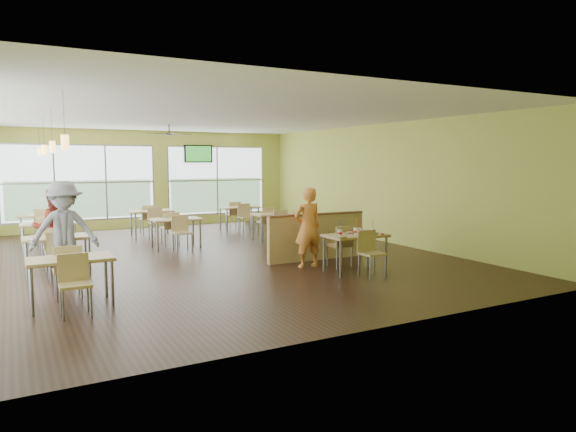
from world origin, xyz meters
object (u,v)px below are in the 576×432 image
object	(u,v)px
main_table	(355,240)
man_plaid	(308,227)
half_wall_divider	(317,236)
food_basket	(369,231)

from	to	relation	value
main_table	man_plaid	bearing A→B (deg)	125.13
half_wall_divider	man_plaid	distance (m)	0.90
half_wall_divider	food_basket	size ratio (longest dim) A/B	10.38
man_plaid	food_basket	distance (m)	1.24
main_table	food_basket	distance (m)	0.41
main_table	man_plaid	world-z (taller)	man_plaid
half_wall_divider	food_basket	xyz separation A→B (m)	(0.38, -1.38, 0.26)
main_table	man_plaid	xyz separation A→B (m)	(-0.59, 0.84, 0.20)
half_wall_divider	man_plaid	xyz separation A→B (m)	(-0.59, -0.61, 0.30)
main_table	food_basket	world-z (taller)	main_table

